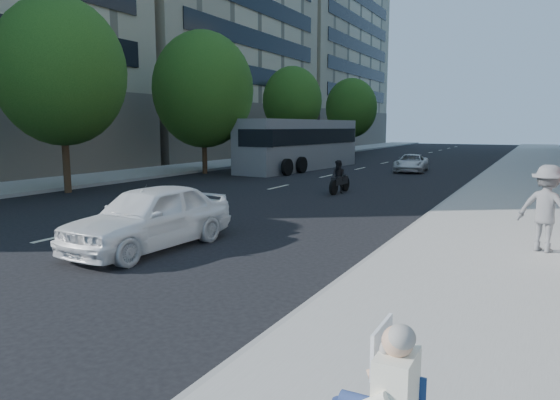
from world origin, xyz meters
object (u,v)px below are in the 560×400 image
Objects in this scene: seated_protester at (379,394)px; white_sedan_near at (150,217)px; white_sedan_mid at (264,162)px; motorcycle at (339,179)px; jogger at (547,208)px; white_sedan_far at (411,163)px; bus at (301,145)px.

seated_protester is 0.29× the size of white_sedan_near.
white_sedan_mid is at bearing 121.40° from seated_protester.
seated_protester is at bearing -63.99° from motorcycle.
jogger reaches higher than white_sedan_far.
motorcycle is at bearing -97.20° from white_sedan_far.
motorcycle is at bearing -27.30° from jogger.
white_sedan_near is at bearing 143.00° from seated_protester.
white_sedan_mid reaches higher than white_sedan_far.
bus is (-7.07, -1.45, 1.08)m from white_sedan_far.
jogger is 0.43× the size of white_sedan_near.
bus is at bearing -33.37° from jogger.
white_sedan_mid is at bearing 114.61° from white_sedan_near.
bus is at bearing 127.04° from motorcycle.
bus reaches higher than white_sedan_far.
white_sedan_far is at bearing 16.52° from bus.
bus is at bearing 116.49° from seated_protester.
motorcycle is (7.47, -6.60, -0.04)m from white_sedan_mid.
seated_protester is 17.95m from motorcycle.
bus is (0.73, 3.77, 0.96)m from white_sedan_mid.
bus is at bearing -101.10° from white_sedan_mid.
white_sedan_mid is at bearing -151.79° from white_sedan_far.
jogger reaches higher than white_sedan_mid.
white_sedan_near reaches higher than motorcycle.
white_sedan_mid is at bearing 142.55° from motorcycle.
white_sedan_mid is (-7.08, 17.89, -0.08)m from white_sedan_near.
bus reaches higher than motorcycle.
bus is at bearing 109.36° from white_sedan_near.
white_sedan_near is (-8.22, -3.33, -0.34)m from jogger.
motorcycle is (-7.83, 7.95, -0.46)m from jogger.
jogger reaches higher than seated_protester.
jogger reaches higher than white_sedan_near.
seated_protester is at bearing -58.59° from bus.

